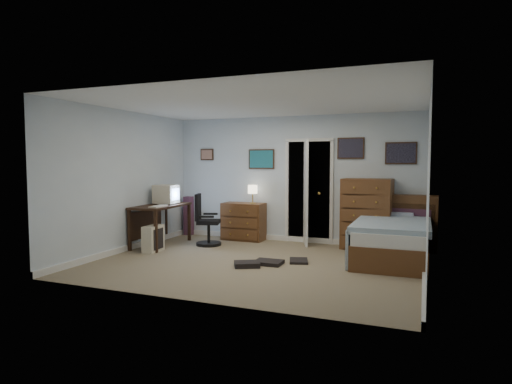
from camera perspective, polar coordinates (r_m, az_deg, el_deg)
floor at (r=6.85m, az=-0.08°, el=-9.49°), size 5.00×4.00×0.02m
computer_desk at (r=8.40m, az=-13.09°, el=-2.87°), size 0.70×1.38×0.78m
crt_monitor at (r=8.42m, az=-11.89°, el=-0.29°), size 0.42×0.39×0.37m
keyboard at (r=7.94m, az=-12.91°, el=-1.87°), size 0.18×0.42×0.02m
pc_tower at (r=7.84m, az=-13.54°, el=-6.06°), size 0.24×0.45×0.47m
office_chair at (r=8.24m, az=-6.72°, el=-4.45°), size 0.60×0.60×0.99m
media_stack at (r=9.46m, az=-8.97°, el=-3.14°), size 0.18×0.18×0.84m
low_dresser at (r=8.75m, az=-1.67°, el=-3.94°), size 0.86×0.43×0.76m
table_lamp at (r=8.61m, az=-0.45°, el=0.28°), size 0.19×0.19×0.37m
doorway at (r=8.74m, az=7.53°, el=0.13°), size 0.96×1.12×2.05m
tall_dresser at (r=8.06m, az=14.56°, el=-2.86°), size 0.91×0.57×1.29m
headboard_bookcase at (r=8.13m, az=19.18°, el=-3.68°), size 1.13×0.36×1.01m
bed at (r=7.35m, az=17.64°, el=-6.02°), size 1.17×2.16×0.71m
wall_posters at (r=8.39m, az=8.57°, el=5.04°), size 4.38×0.04×0.60m
floor_clutter at (r=6.71m, az=1.37°, el=-9.42°), size 1.07×1.02×0.08m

